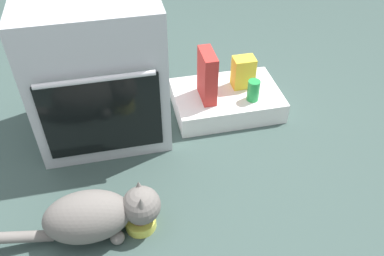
# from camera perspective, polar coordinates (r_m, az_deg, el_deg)

# --- Properties ---
(ground) EXTENTS (8.00, 8.00, 0.00)m
(ground) POSITION_cam_1_polar(r_m,az_deg,el_deg) (1.94, -10.20, -8.61)
(ground) COLOR #384C47
(oven) EXTENTS (0.63, 0.59, 0.75)m
(oven) POSITION_cam_1_polar(r_m,az_deg,el_deg) (2.06, -13.28, 8.24)
(oven) COLOR #B7BABF
(oven) RESTS_ON ground
(pantry_cabinet) EXTENTS (0.60, 0.40, 0.12)m
(pantry_cabinet) POSITION_cam_1_polar(r_m,az_deg,el_deg) (2.32, 4.88, 3.95)
(pantry_cabinet) COLOR white
(pantry_cabinet) RESTS_ON ground
(food_bowl) EXTENTS (0.13, 0.13, 0.08)m
(food_bowl) POSITION_cam_1_polar(r_m,az_deg,el_deg) (1.78, -7.30, -13.03)
(food_bowl) COLOR #D1D14C
(food_bowl) RESTS_ON ground
(cat) EXTENTS (0.75, 0.22, 0.23)m
(cat) POSITION_cam_1_polar(r_m,az_deg,el_deg) (1.71, -13.29, -11.88)
(cat) COLOR slate
(cat) RESTS_ON ground
(cereal_box) EXTENTS (0.07, 0.18, 0.28)m
(cereal_box) POSITION_cam_1_polar(r_m,az_deg,el_deg) (2.16, 2.18, 7.38)
(cereal_box) COLOR #B72D28
(cereal_box) RESTS_ON pantry_cabinet
(snack_bag) EXTENTS (0.12, 0.09, 0.18)m
(snack_bag) POSITION_cam_1_polar(r_m,az_deg,el_deg) (2.29, 7.27, 7.85)
(snack_bag) COLOR yellow
(snack_bag) RESTS_ON pantry_cabinet
(soda_can) EXTENTS (0.07, 0.07, 0.12)m
(soda_can) POSITION_cam_1_polar(r_m,az_deg,el_deg) (2.21, 8.69, 5.28)
(soda_can) COLOR green
(soda_can) RESTS_ON pantry_cabinet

